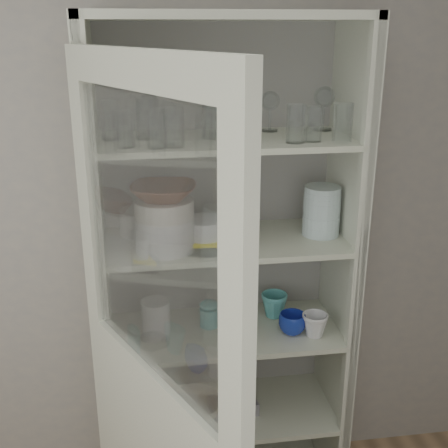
# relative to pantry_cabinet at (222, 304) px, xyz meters

# --- Properties ---
(wall_back) EXTENTS (3.60, 0.02, 2.60)m
(wall_back) POSITION_rel_pantry_cabinet_xyz_m (-0.20, 0.16, 0.36)
(wall_back) COLOR gray
(wall_back) RESTS_ON ground
(pantry_cabinet) EXTENTS (1.00, 0.45, 2.10)m
(pantry_cabinet) POSITION_rel_pantry_cabinet_xyz_m (0.00, 0.00, 0.00)
(pantry_cabinet) COLOR beige
(pantry_cabinet) RESTS_ON floor
(cupboard_door) EXTENTS (0.44, 0.82, 2.00)m
(cupboard_door) POSITION_rel_pantry_cabinet_xyz_m (-0.30, -0.69, -0.07)
(cupboard_door) COLOR beige
(cupboard_door) RESTS_ON floor
(tumbler_0) EXTENTS (0.08, 0.08, 0.13)m
(tumbler_0) POSITION_rel_pantry_cabinet_xyz_m (-0.25, -0.22, 0.79)
(tumbler_0) COLOR silver
(tumbler_0) RESTS_ON shelf_glass
(tumbler_1) EXTENTS (0.08, 0.08, 0.12)m
(tumbler_1) POSITION_rel_pantry_cabinet_xyz_m (-0.36, -0.19, 0.78)
(tumbler_1) COLOR silver
(tumbler_1) RESTS_ON shelf_glass
(tumbler_2) EXTENTS (0.07, 0.07, 0.13)m
(tumbler_2) POSITION_rel_pantry_cabinet_xyz_m (-0.19, -0.21, 0.79)
(tumbler_2) COLOR silver
(tumbler_2) RESTS_ON shelf_glass
(tumbler_3) EXTENTS (0.07, 0.07, 0.13)m
(tumbler_3) POSITION_rel_pantry_cabinet_xyz_m (0.03, -0.18, 0.78)
(tumbler_3) COLOR silver
(tumbler_3) RESTS_ON shelf_glass
(tumbler_4) EXTENTS (0.09, 0.09, 0.14)m
(tumbler_4) POSITION_rel_pantry_cabinet_xyz_m (0.23, -0.20, 0.79)
(tumbler_4) COLOR silver
(tumbler_4) RESTS_ON shelf_glass
(tumbler_5) EXTENTS (0.07, 0.07, 0.13)m
(tumbler_5) POSITION_rel_pantry_cabinet_xyz_m (0.30, -0.18, 0.78)
(tumbler_5) COLOR silver
(tumbler_5) RESTS_ON shelf_glass
(tumbler_6) EXTENTS (0.09, 0.09, 0.14)m
(tumbler_6) POSITION_rel_pantry_cabinet_xyz_m (0.40, -0.22, 0.79)
(tumbler_6) COLOR silver
(tumbler_6) RESTS_ON shelf_glass
(tumbler_7) EXTENTS (0.08, 0.08, 0.14)m
(tumbler_7) POSITION_rel_pantry_cabinet_xyz_m (-0.41, -0.04, 0.79)
(tumbler_7) COLOR silver
(tumbler_7) RESTS_ON shelf_glass
(tumbler_8) EXTENTS (0.08, 0.08, 0.15)m
(tumbler_8) POSITION_rel_pantry_cabinet_xyz_m (-0.28, -0.06, 0.79)
(tumbler_8) COLOR silver
(tumbler_8) RESTS_ON shelf_glass
(tumbler_9) EXTENTS (0.08, 0.08, 0.14)m
(tumbler_9) POSITION_rel_pantry_cabinet_xyz_m (-0.05, -0.07, 0.79)
(tumbler_9) COLOR silver
(tumbler_9) RESTS_ON shelf_glass
(goblet_0) EXTENTS (0.08, 0.08, 0.17)m
(goblet_0) POSITION_rel_pantry_cabinet_xyz_m (-0.27, 0.04, 0.80)
(goblet_0) COLOR silver
(goblet_0) RESTS_ON shelf_glass
(goblet_1) EXTENTS (0.08, 0.08, 0.19)m
(goblet_1) POSITION_rel_pantry_cabinet_xyz_m (-0.00, 0.01, 0.81)
(goblet_1) COLOR silver
(goblet_1) RESTS_ON shelf_glass
(goblet_2) EXTENTS (0.08, 0.08, 0.17)m
(goblet_2) POSITION_rel_pantry_cabinet_xyz_m (0.20, 0.04, 0.80)
(goblet_2) COLOR silver
(goblet_2) RESTS_ON shelf_glass
(goblet_3) EXTENTS (0.08, 0.08, 0.19)m
(goblet_3) POSITION_rel_pantry_cabinet_xyz_m (0.41, 0.04, 0.81)
(goblet_3) COLOR silver
(goblet_3) RESTS_ON shelf_glass
(plate_stack_front) EXTENTS (0.22, 0.22, 0.13)m
(plate_stack_front) POSITION_rel_pantry_cabinet_xyz_m (-0.23, -0.14, 0.38)
(plate_stack_front) COLOR silver
(plate_stack_front) RESTS_ON shelf_plates
(plate_stack_back) EXTENTS (0.20, 0.20, 0.10)m
(plate_stack_back) POSITION_rel_pantry_cabinet_xyz_m (-0.31, 0.05, 0.37)
(plate_stack_back) COLOR silver
(plate_stack_back) RESTS_ON shelf_plates
(cream_bowl) EXTENTS (0.29, 0.29, 0.07)m
(cream_bowl) POSITION_rel_pantry_cabinet_xyz_m (-0.23, -0.14, 0.48)
(cream_bowl) COLOR beige
(cream_bowl) RESTS_ON plate_stack_front
(terracotta_bowl) EXTENTS (0.27, 0.27, 0.06)m
(terracotta_bowl) POSITION_rel_pantry_cabinet_xyz_m (-0.23, -0.14, 0.54)
(terracotta_bowl) COLOR #532413
(terracotta_bowl) RESTS_ON cream_bowl
(glass_platter) EXTENTS (0.35, 0.35, 0.02)m
(glass_platter) POSITION_rel_pantry_cabinet_xyz_m (-0.08, -0.11, 0.33)
(glass_platter) COLOR silver
(glass_platter) RESTS_ON shelf_plates
(yellow_trivet) EXTENTS (0.19, 0.19, 0.01)m
(yellow_trivet) POSITION_rel_pantry_cabinet_xyz_m (-0.08, -0.11, 0.34)
(yellow_trivet) COLOR yellow
(yellow_trivet) RESTS_ON glass_platter
(white_ramekin) EXTENTS (0.18, 0.18, 0.07)m
(white_ramekin) POSITION_rel_pantry_cabinet_xyz_m (-0.08, -0.11, 0.38)
(white_ramekin) COLOR silver
(white_ramekin) RESTS_ON yellow_trivet
(grey_bowl_stack) EXTENTS (0.15, 0.15, 0.20)m
(grey_bowl_stack) POSITION_rel_pantry_cabinet_xyz_m (0.39, -0.07, 0.42)
(grey_bowl_stack) COLOR silver
(grey_bowl_stack) RESTS_ON shelf_plates
(mug_blue) EXTENTS (0.12, 0.12, 0.09)m
(mug_blue) POSITION_rel_pantry_cabinet_xyz_m (0.27, -0.15, -0.03)
(mug_blue) COLOR navy
(mug_blue) RESTS_ON shelf_mugs
(mug_teal) EXTENTS (0.15, 0.15, 0.11)m
(mug_teal) POSITION_rel_pantry_cabinet_xyz_m (0.23, 0.01, -0.03)
(mug_teal) COLOR teal
(mug_teal) RESTS_ON shelf_mugs
(mug_white) EXTENTS (0.14, 0.14, 0.10)m
(mug_white) POSITION_rel_pantry_cabinet_xyz_m (0.35, -0.18, -0.03)
(mug_white) COLOR silver
(mug_white) RESTS_ON shelf_mugs
(teal_jar) EXTENTS (0.08, 0.08, 0.10)m
(teal_jar) POSITION_rel_pantry_cabinet_xyz_m (-0.06, -0.03, -0.03)
(teal_jar) COLOR teal
(teal_jar) RESTS_ON shelf_mugs
(measuring_cups) EXTENTS (0.09, 0.09, 0.04)m
(measuring_cups) POSITION_rel_pantry_cabinet_xyz_m (-0.30, -0.16, -0.06)
(measuring_cups) COLOR silver
(measuring_cups) RESTS_ON shelf_mugs
(white_canister) EXTENTS (0.16, 0.16, 0.14)m
(white_canister) POSITION_rel_pantry_cabinet_xyz_m (-0.28, -0.05, -0.01)
(white_canister) COLOR silver
(white_canister) RESTS_ON shelf_mugs
(cream_dish) EXTENTS (0.28, 0.28, 0.07)m
(cream_dish) POSITION_rel_pantry_cabinet_xyz_m (-0.12, -0.09, -0.44)
(cream_dish) COLOR beige
(cream_dish) RESTS_ON shelf_bot
(tin_box) EXTENTS (0.22, 0.17, 0.06)m
(tin_box) POSITION_rel_pantry_cabinet_xyz_m (0.04, -0.09, -0.45)
(tin_box) COLOR #A7A5B6
(tin_box) RESTS_ON shelf_bot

